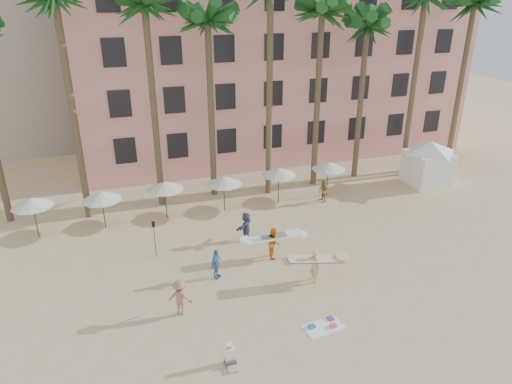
{
  "coord_description": "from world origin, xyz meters",
  "views": [
    {
      "loc": [
        -8.16,
        -15.61,
        13.77
      ],
      "look_at": [
        -0.86,
        6.0,
        4.0
      ],
      "focal_mm": 32.0,
      "sensor_mm": 36.0,
      "label": 1
    }
  ],
  "objects": [
    {
      "name": "seated_man",
      "position": [
        -4.57,
        -1.73,
        0.34
      ],
      "size": [
        0.44,
        0.77,
        1.0
      ],
      "color": "#3F3F4C",
      "rests_on": "ground"
    },
    {
      "name": "pink_hotel",
      "position": [
        7.0,
        26.0,
        8.0
      ],
      "size": [
        35.0,
        14.0,
        16.0
      ],
      "primitive_type": "cube",
      "color": "pink",
      "rests_on": "ground"
    },
    {
      "name": "carrier_yellow",
      "position": [
        1.25,
        2.62,
        1.02
      ],
      "size": [
        3.02,
        1.19,
        1.84
      ],
      "color": "#DDA57C",
      "rests_on": "ground"
    },
    {
      "name": "beachgoers",
      "position": [
        -1.51,
        6.34,
        0.88
      ],
      "size": [
        13.05,
        10.43,
        1.81
      ],
      "color": "teal",
      "rests_on": "ground"
    },
    {
      "name": "carrier_white",
      "position": [
        0.06,
        5.59,
        0.98
      ],
      "size": [
        3.24,
        1.08,
        1.82
      ],
      "color": "orange",
      "rests_on": "ground"
    },
    {
      "name": "palm_row",
      "position": [
        0.51,
        15.0,
        12.97
      ],
      "size": [
        44.4,
        5.4,
        16.3
      ],
      "color": "brown",
      "rests_on": "ground"
    },
    {
      "name": "ground",
      "position": [
        0.0,
        0.0,
        0.0
      ],
      "size": [
        120.0,
        120.0,
        0.0
      ],
      "primitive_type": "plane",
      "color": "#D1B789",
      "rests_on": "ground"
    },
    {
      "name": "beach_towel",
      "position": [
        0.08,
        -0.84,
        0.03
      ],
      "size": [
        1.91,
        1.22,
        0.14
      ],
      "color": "white",
      "rests_on": "ground"
    },
    {
      "name": "umbrella_row",
      "position": [
        -3.0,
        12.5,
        2.33
      ],
      "size": [
        22.5,
        2.7,
        2.73
      ],
      "color": "#332B23",
      "rests_on": "ground"
    },
    {
      "name": "cabana",
      "position": [
        15.55,
        12.16,
        2.07
      ],
      "size": [
        4.63,
        4.63,
        3.5
      ],
      "color": "white",
      "rests_on": "ground"
    },
    {
      "name": "paddle",
      "position": [
        -6.34,
        7.81,
        1.41
      ],
      "size": [
        0.18,
        0.04,
        2.23
      ],
      "color": "black",
      "rests_on": "ground"
    }
  ]
}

